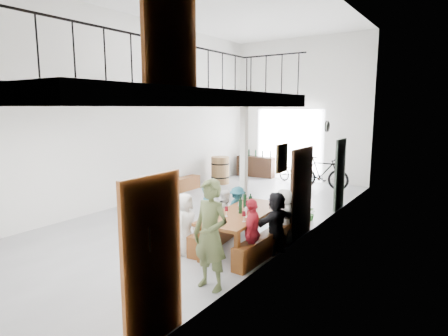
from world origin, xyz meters
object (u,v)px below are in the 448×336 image
Objects in this scene: bench_inner at (216,234)px; side_bench at (182,185)px; tasting_table at (243,216)px; serving_counter at (256,167)px; bicycle_near at (294,172)px; host_standing at (211,235)px; oak_barrel at (220,170)px.

bench_inner is 5.26m from side_bench.
serving_counter is (-3.78, 7.33, -0.29)m from tasting_table.
tasting_table is 1.53× the size of bicycle_near.
bicycle_near reaches higher than tasting_table.
bicycle_near is (-2.33, 8.67, -0.49)m from host_standing.
tasting_table is 1.43× the size of side_bench.
bicycle_near is at bearing 36.31° from oak_barrel.
side_bench is 7.18m from host_standing.
side_bench is 3.96m from serving_counter.
host_standing is at bearing -68.97° from serving_counter.
oak_barrel is at bearing 79.43° from side_bench.
oak_barrel reaches higher than bicycle_near.
bench_inner is at bearing 126.55° from host_standing.
serving_counter is at bearing 118.72° from host_standing.
bicycle_near is at bearing 92.76° from bench_inner.
side_bench is at bearing 137.64° from host_standing.
oak_barrel is at bearing 127.17° from host_standing.
host_standing reaches higher than serving_counter.
serving_counter is at bearing 79.07° from side_bench.
bicycle_near is (-1.90, 6.96, -0.31)m from tasting_table.
bicycle_near reaches higher than bench_inner.
oak_barrel is 8.39m from host_standing.
tasting_table is at bearing -0.94° from bench_inner.
tasting_table is at bearing -144.48° from bicycle_near.
side_bench is at bearing -100.57° from oak_barrel.
side_bench is at bearing 130.43° from bench_inner.
bench_inner is at bearing -70.86° from serving_counter.
side_bench is 1.03× the size of serving_counter.
side_bench is 1.89m from oak_barrel.
side_bench is at bearing -104.86° from serving_counter.
oak_barrel is at bearing 146.56° from bicycle_near.
host_standing is at bearing -46.12° from side_bench.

